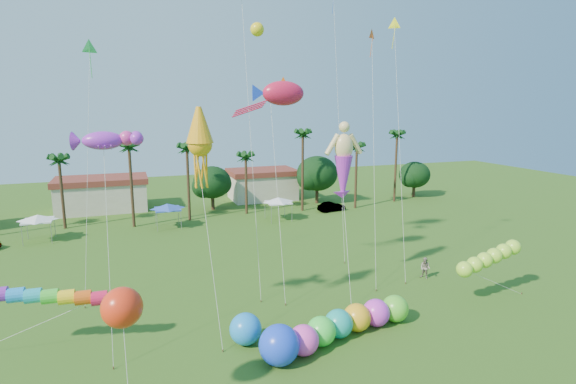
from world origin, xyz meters
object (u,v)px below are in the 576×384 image
object	(u,v)px
car_b	(332,207)
spectator_b	(425,268)
blue_ball	(246,329)
caterpillar_inflatable	(333,327)

from	to	relation	value
car_b	spectator_b	world-z (taller)	spectator_b
spectator_b	blue_ball	size ratio (longest dim) A/B	0.93
spectator_b	blue_ball	bearing A→B (deg)	-100.75
car_b	blue_ball	world-z (taller)	blue_ball
car_b	blue_ball	xyz separation A→B (m)	(-20.73, -31.27, 0.35)
caterpillar_inflatable	blue_ball	distance (m)	5.57
car_b	spectator_b	distance (m)	26.11
car_b	blue_ball	size ratio (longest dim) A/B	1.98
car_b	caterpillar_inflatable	world-z (taller)	caterpillar_inflatable
caterpillar_inflatable	blue_ball	size ratio (longest dim) A/B	5.77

